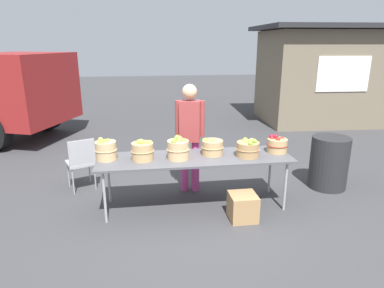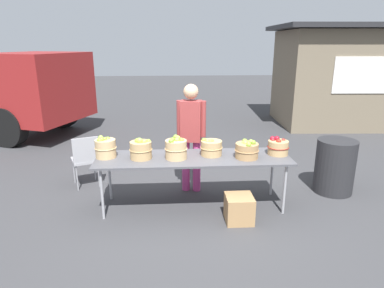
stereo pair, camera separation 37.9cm
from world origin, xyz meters
TOP-DOWN VIEW (x-y plane):
  - ground_plane at (0.00, 0.00)m, footprint 40.00×40.00m
  - market_table at (0.00, 0.00)m, footprint 2.70×0.76m
  - apple_basket_green_0 at (-1.22, 0.07)m, footprint 0.30×0.30m
  - apple_basket_green_1 at (-0.72, -0.01)m, footprint 0.31×0.31m
  - apple_basket_green_2 at (-0.24, -0.04)m, footprint 0.31×0.31m
  - apple_basket_green_3 at (0.26, 0.07)m, footprint 0.32×0.32m
  - apple_basket_green_4 at (0.73, -0.08)m, footprint 0.33×0.33m
  - apple_basket_red_0 at (1.21, 0.05)m, footprint 0.31×0.31m
  - vendor_adult at (0.00, 0.55)m, footprint 0.44×0.28m
  - food_kiosk at (4.37, 4.99)m, footprint 3.65×3.08m
  - folding_chair at (-1.69, 0.81)m, footprint 0.52×0.52m
  - trash_barrel at (2.25, 0.36)m, footprint 0.60×0.60m
  - produce_crate at (0.58, -0.47)m, footprint 0.36×0.36m

SIDE VIEW (x-z plane):
  - ground_plane at x=0.00m, z-range 0.00..0.00m
  - produce_crate at x=0.58m, z-range 0.00..0.36m
  - trash_barrel at x=2.25m, z-range 0.00..0.85m
  - folding_chair at x=-1.69m, z-range 0.08..0.94m
  - market_table at x=0.00m, z-range 0.34..1.09m
  - apple_basket_red_0 at x=1.21m, z-range 0.73..0.99m
  - apple_basket_green_3 at x=0.26m, z-range 0.74..0.99m
  - apple_basket_green_4 at x=0.73m, z-range 0.74..1.00m
  - apple_basket_green_1 at x=-0.72m, z-range 0.73..1.03m
  - apple_basket_green_0 at x=-1.22m, z-range 0.74..1.04m
  - apple_basket_green_2 at x=-0.24m, z-range 0.73..1.05m
  - vendor_adult at x=0.00m, z-range 0.15..1.85m
  - food_kiosk at x=4.37m, z-range 0.01..2.75m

